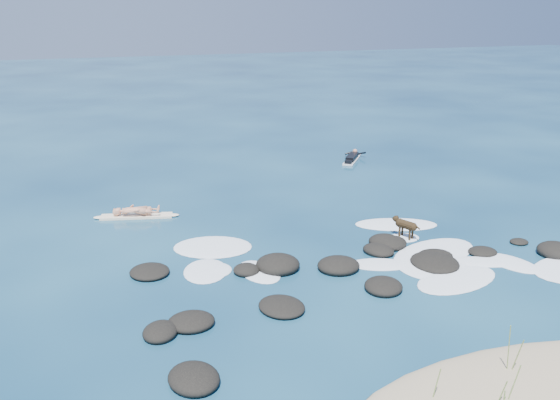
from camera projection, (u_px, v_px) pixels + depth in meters
name	position (u px, v px, depth m)	size (l,w,h in m)	color
ground	(364.00, 258.00, 20.08)	(160.00, 160.00, 0.00)	#0A2642
dune_grass	(558.00, 377.00, 12.62)	(4.54, 1.80, 1.24)	olive
reef_rocks	(359.00, 272.00, 18.76)	(14.43, 7.42, 0.56)	black
breaking_foam	(412.00, 259.00, 19.97)	(14.06, 8.13, 0.12)	white
standing_surfer_rig	(135.00, 199.00, 23.58)	(3.21, 1.18, 1.84)	#F5E5C4
paddling_surfer_rig	(352.00, 158.00, 32.20)	(1.91, 2.28, 0.45)	silver
dog	(405.00, 225.00, 21.54)	(0.62, 1.15, 0.77)	black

